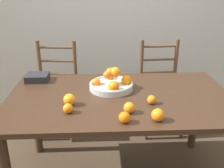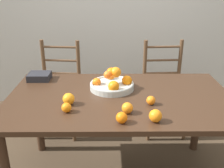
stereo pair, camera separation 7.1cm
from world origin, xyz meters
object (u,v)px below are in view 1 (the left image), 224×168
Objects in this scene: orange_loose_3 at (129,108)px; fruit_bowl at (112,83)px; orange_loose_0 at (124,117)px; orange_loose_5 at (152,100)px; orange_loose_2 at (68,108)px; chair_left at (56,91)px; book_stack at (37,77)px; orange_loose_4 at (158,115)px; chair_right at (160,89)px; orange_loose_1 at (69,100)px.

fruit_bowl is at bearing 103.09° from orange_loose_3.
orange_loose_0 is 1.12× the size of orange_loose_5.
orange_loose_2 is at bearing 158.38° from orange_loose_0.
book_stack is (-0.06, -0.44, 0.32)m from chair_left.
orange_loose_0 is 0.88× the size of orange_loose_4.
orange_loose_2 is at bearing -132.41° from chair_right.
orange_loose_2 is 0.67m from book_stack.
chair_right reaches higher than book_stack.
orange_loose_2 is 0.07× the size of chair_left.
orange_loose_4 reaches higher than orange_loose_5.
orange_loose_1 is 1.30m from chair_right.
orange_loose_3 is at bearing 145.82° from orange_loose_4.
orange_loose_4 reaches higher than orange_loose_0.
orange_loose_3 is (0.09, -0.40, -0.01)m from fruit_bowl.
book_stack is at bearing 140.65° from orange_loose_4.
fruit_bowl is 5.53× the size of orange_loose_5.
orange_loose_1 is 1.32× the size of orange_loose_5.
orange_loose_4 is at bearing 3.50° from orange_loose_0.
orange_loose_4 is 0.08× the size of chair_left.
orange_loose_4 is at bearing -63.37° from fruit_bowl.
chair_right is (0.85, 1.04, -0.33)m from orange_loose_2.
orange_loose_1 is at bearing -69.03° from chair_left.
orange_loose_3 is (0.39, -0.13, -0.00)m from orange_loose_1.
chair_right is 5.30× the size of book_stack.
orange_loose_3 reaches higher than orange_loose_2.
book_stack is at bearing 139.57° from orange_loose_3.
fruit_bowl is at bearing -133.06° from chair_right.
orange_loose_1 is 0.11m from orange_loose_2.
orange_loose_4 is at bearing -49.58° from chair_left.
chair_left is 1.11m from chair_right.
fruit_bowl reaches higher than orange_loose_4.
chair_left reaches higher than orange_loose_4.
orange_loose_4 is at bearing -12.86° from orange_loose_2.
orange_loose_5 is at bearing -46.51° from fruit_bowl.
chair_right is (0.46, 1.05, -0.33)m from orange_loose_3.
orange_loose_4 is 0.43× the size of book_stack.
orange_loose_2 is 0.57m from orange_loose_4.
orange_loose_5 is at bearing -43.17° from chair_left.
chair_left is (-0.81, 1.16, -0.33)m from orange_loose_4.
chair_left is (-0.65, 1.05, -0.33)m from orange_loose_3.
orange_loose_1 reaches higher than orange_loose_0.
orange_loose_4 is 0.23m from orange_loose_5.
orange_loose_4 is (0.16, -0.11, 0.00)m from orange_loose_3.
chair_left is at bearing 124.91° from orange_loose_4.
book_stack is (-0.32, 0.48, -0.01)m from orange_loose_1.
orange_loose_5 is 0.34× the size of book_stack.
orange_loose_2 is 0.89× the size of orange_loose_3.
orange_loose_1 reaches higher than orange_loose_5.
chair_left is at bearing 103.94° from orange_loose_2.
orange_loose_2 is 0.82× the size of orange_loose_4.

